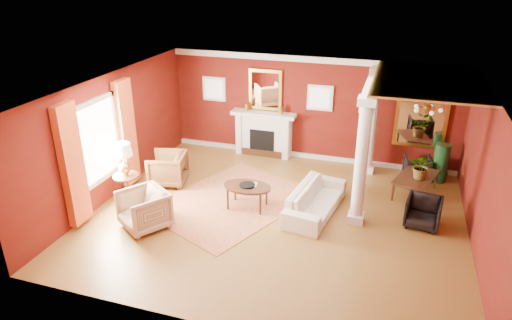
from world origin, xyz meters
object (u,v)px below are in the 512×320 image
(dining_table, at_px, (417,180))
(sofa, at_px, (316,196))
(coffee_table, at_px, (247,188))
(armchair_leopard, at_px, (167,167))
(armchair_stripe, at_px, (144,208))
(side_table, at_px, (124,163))

(dining_table, bearing_deg, sofa, 144.11)
(sofa, height_order, dining_table, sofa)
(sofa, xyz_separation_m, coffee_table, (-1.52, -0.25, 0.09))
(sofa, bearing_deg, coffee_table, 107.25)
(dining_table, bearing_deg, armchair_leopard, 119.62)
(armchair_leopard, height_order, dining_table, armchair_leopard)
(armchair_leopard, xyz_separation_m, coffee_table, (2.32, -0.58, 0.06))
(sofa, xyz_separation_m, armchair_stripe, (-3.32, -1.71, 0.04))
(coffee_table, bearing_deg, side_table, -168.06)
(side_table, relative_size, dining_table, 1.07)
(armchair_leopard, height_order, coffee_table, armchair_leopard)
(coffee_table, height_order, dining_table, dining_table)
(side_table, distance_m, dining_table, 6.89)
(side_table, bearing_deg, armchair_leopard, 69.15)
(armchair_stripe, height_order, dining_table, armchair_stripe)
(side_table, bearing_deg, sofa, 10.99)
(coffee_table, bearing_deg, armchair_leopard, 166.02)
(sofa, height_order, side_table, side_table)
(sofa, height_order, coffee_table, sofa)
(sofa, bearing_deg, dining_table, -45.74)
(armchair_stripe, distance_m, side_table, 1.40)
(sofa, distance_m, coffee_table, 1.55)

